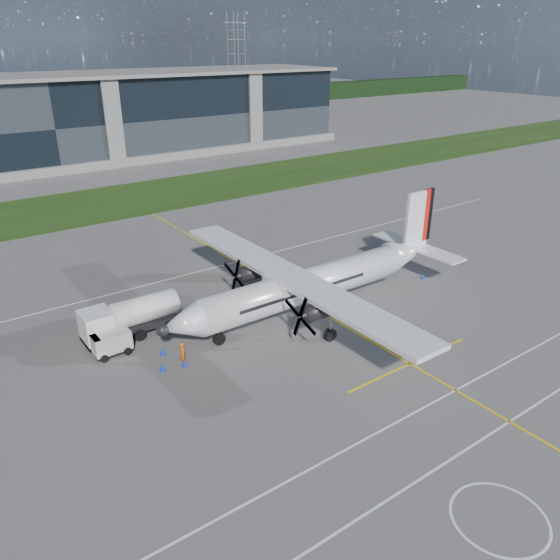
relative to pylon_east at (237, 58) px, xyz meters
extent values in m
plane|color=#5A5755|center=(-85.00, -110.00, -15.00)|extent=(400.00, 400.00, 0.00)
cube|color=#1D390F|center=(-85.00, -102.00, -14.98)|extent=(400.00, 18.00, 0.04)
cube|color=black|center=(-85.00, -70.00, -7.50)|extent=(120.00, 20.00, 15.00)
cube|color=yellow|center=(-82.00, -140.00, -14.99)|extent=(0.20, 70.00, 0.01)
cube|color=white|center=(-85.00, -164.00, -14.99)|extent=(90.00, 0.15, 0.01)
imported|color=#F25907|center=(-95.22, -146.44, -14.03)|extent=(0.86, 0.96, 1.94)
cone|color=#0C35D6|center=(-96.83, -146.39, -14.75)|extent=(0.36, 0.36, 0.50)
cone|color=#0C35D6|center=(-95.88, -144.40, -14.75)|extent=(0.36, 0.36, 0.50)
cone|color=#0C35D6|center=(-95.27, -146.74, -14.75)|extent=(0.36, 0.36, 0.50)
cone|color=#0C35D6|center=(-69.43, -146.34, -14.75)|extent=(0.36, 0.36, 0.50)
camera|label=1|loc=(-109.13, -177.62, 6.43)|focal=35.00mm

